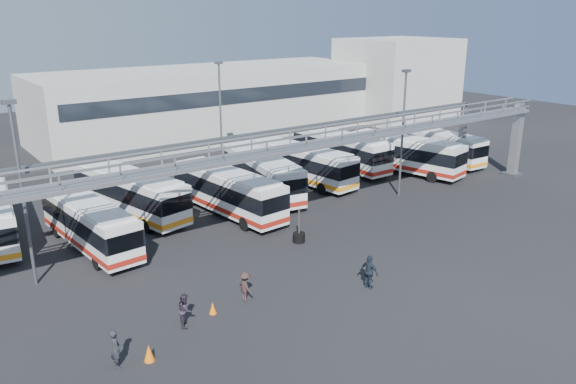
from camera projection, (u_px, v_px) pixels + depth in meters
ground at (347, 261)px, 34.08m from camera, size 140.00×140.00×0.00m
gantry at (290, 154)px, 36.90m from camera, size 51.40×5.15×7.10m
warehouse at (213, 101)px, 68.78m from camera, size 42.00×14.00×8.00m
building_right at (397, 79)px, 78.40m from camera, size 14.00×12.00×11.00m
light_pole_left at (21, 185)px, 29.43m from camera, size 0.70×0.35×10.21m
light_pole_mid at (403, 127)px, 44.48m from camera, size 0.70×0.35×10.21m
light_pole_back at (220, 111)px, 51.46m from camera, size 0.70×0.35×10.21m
bus_2 at (90, 223)px, 35.39m from camera, size 3.21×10.47×3.13m
bus_3 at (130, 192)px, 40.95m from camera, size 4.82×11.57×3.42m
bus_4 at (228, 190)px, 41.44m from camera, size 3.51×11.19×3.34m
bus_5 at (261, 172)px, 45.79m from camera, size 4.72×11.76×3.49m
bus_6 at (303, 163)px, 49.08m from camera, size 3.72×11.12×3.31m
bus_7 at (340, 149)px, 53.62m from camera, size 2.68×11.43×3.47m
bus_8 at (405, 153)px, 52.30m from camera, size 4.86×11.51×3.41m
bus_9 at (437, 145)px, 56.12m from camera, size 2.78×10.60×3.20m
pedestrian_a at (116, 349)px, 23.62m from camera, size 0.44×0.65×1.75m
pedestrian_b at (185, 310)px, 26.77m from camera, size 0.92×1.01×1.68m
pedestrian_c at (245, 287)px, 29.09m from camera, size 0.63×1.07×1.64m
pedestrian_d at (369, 272)px, 30.42m from camera, size 0.62×1.17×1.91m
cone_left at (149, 353)px, 24.18m from camera, size 0.50×0.50×0.76m
cone_right at (213, 308)px, 28.01m from camera, size 0.46×0.46×0.62m
tire_stack at (299, 236)px, 36.74m from camera, size 0.81×0.81×2.31m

